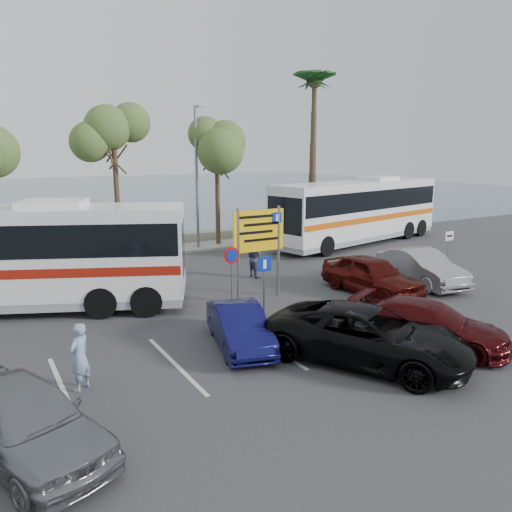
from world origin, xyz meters
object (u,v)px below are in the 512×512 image
car_silver_b (421,267)px  pedestrian_far (255,258)px  car_red (372,275)px  coach_bus_right (358,213)px  car_silver_a (24,420)px  suv_black (368,336)px  pedestrian_near (80,357)px  direction_sign (259,238)px  car_blue (239,327)px  street_lamp_right (197,170)px  coach_bus_left (2,261)px  car_maroon (429,324)px

car_silver_b → pedestrian_far: (-5.54, 4.78, 0.12)m
car_red → coach_bus_right: bearing=48.0°
car_silver_a → suv_black: size_ratio=0.80×
car_silver_b → pedestrian_far: pedestrian_far is taller
suv_black → pedestrian_near: 7.45m
car_silver_a → car_red: 14.26m
direction_sign → car_blue: bearing=-127.1°
car_blue → suv_black: size_ratio=0.69×
street_lamp_right → car_silver_b: bearing=-66.8°
coach_bus_left → pedestrian_far: coach_bus_left is taller
car_red → car_blue: bearing=-165.9°
coach_bus_right → car_silver_a: 24.91m
pedestrian_far → car_red: bearing=-155.8°
car_maroon → coach_bus_left: bearing=111.0°
street_lamp_right → suv_black: (-2.50, -17.02, -3.83)m
car_silver_b → pedestrian_near: bearing=-159.8°
direction_sign → car_blue: (-3.00, -3.97, -1.80)m
direction_sign → coach_bus_left: coach_bus_left is taller
car_maroon → car_red: 5.55m
coach_bus_right → car_silver_b: 10.07m
car_silver_a → car_maroon: (10.95, 0.00, -0.08)m
car_maroon → car_silver_b: (5.26, 5.00, 0.09)m
street_lamp_right → direction_sign: bearing=-100.9°
direction_sign → coach_bus_left: size_ratio=0.28×
car_red → car_silver_b: bearing=-3.3°
car_blue → car_maroon: 5.61m
suv_black → pedestrian_near: size_ratio=3.28×
car_maroon → street_lamp_right: bearing=64.0°
car_red → suv_black: size_ratio=0.83×
coach_bus_left → car_maroon: (10.58, -10.00, -1.19)m
direction_sign → coach_bus_left: (-8.69, 3.30, -0.57)m
coach_bus_right → car_red: coach_bus_right is taller
coach_bus_right → direction_sign: bearing=-147.6°
direction_sign → car_silver_b: direction_sign is taller
car_blue → car_red: (7.30, 2.28, 0.15)m
direction_sign → coach_bus_right: coach_bus_right is taller
car_maroon → suv_black: size_ratio=0.83×
pedestrian_near → street_lamp_right: bearing=-162.4°
car_blue → car_silver_b: car_silver_b is taller
car_blue → suv_black: 3.70m
car_silver_a → car_red: size_ratio=0.96×
suv_black → pedestrian_near: pedestrian_near is taller
suv_black → pedestrian_far: size_ratio=3.16×
street_lamp_right → car_silver_b: (5.16, -12.02, -3.84)m
direction_sign → car_silver_b: bearing=-13.3°
car_blue → direction_sign: bearing=67.7°
suv_black → car_silver_b: size_ratio=1.20×
car_maroon → pedestrian_far: size_ratio=2.62×
car_maroon → car_silver_b: car_silver_b is taller
coach_bus_right → car_maroon: size_ratio=2.94×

